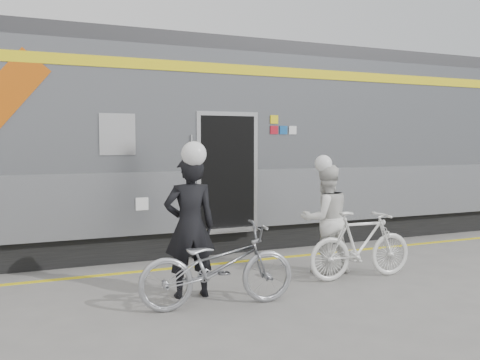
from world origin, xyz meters
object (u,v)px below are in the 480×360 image
bicycle_left (218,266)px  bicycle_right (361,245)px  woman (325,219)px  man (190,227)px

bicycle_left → bicycle_right: size_ratio=1.15×
woman → bicycle_right: woman is taller
bicycle_left → man: bearing=25.2°
bicycle_left → woman: woman is taller
man → woman: bearing=-165.3°
man → bicycle_left: man is taller
man → bicycle_right: (2.71, -0.15, -0.44)m
bicycle_right → bicycle_left: bearing=102.3°
bicycle_left → woman: bearing=-61.5°
man → bicycle_left: bearing=115.2°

